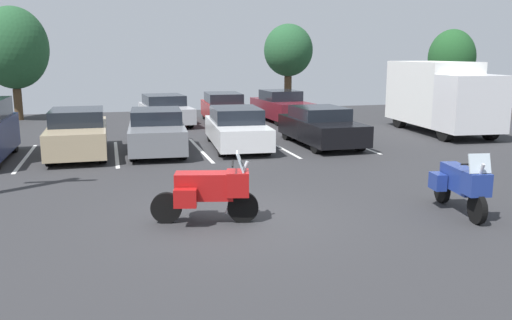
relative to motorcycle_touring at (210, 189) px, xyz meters
name	(u,v)px	position (x,y,z in m)	size (l,w,h in m)	color
ground	(238,220)	(0.62, 0.13, -0.74)	(44.00, 44.00, 0.10)	#2D2D30
motorcycle_touring	(210,189)	(0.00, 0.00, 0.00)	(2.14, 1.08, 1.45)	black
motorcycle_second	(462,183)	(5.27, -0.79, -0.03)	(0.94, 2.19, 1.42)	black
parking_stripes	(116,153)	(-1.70, 8.40, -0.69)	(17.48, 5.09, 0.01)	silver
car_tan	(78,133)	(-2.92, 8.51, 0.05)	(1.85, 4.75, 1.53)	tan
car_grey	(157,131)	(-0.31, 8.51, 0.02)	(2.16, 4.83, 1.45)	slate
car_white	(237,128)	(2.55, 8.51, 0.02)	(2.14, 4.85, 1.45)	white
car_black	(321,126)	(5.72, 8.21, 0.01)	(1.94, 4.56, 1.41)	black
car_far_silver	(165,110)	(0.72, 15.77, 0.00)	(2.31, 4.77, 1.40)	#B7B7BC
car_far_red	(224,108)	(3.63, 15.80, 0.02)	(2.02, 4.81, 1.44)	maroon
car_far_maroon	(281,106)	(6.51, 15.53, 0.05)	(2.03, 4.87, 1.54)	maroon
box_truck	(440,95)	(11.87, 9.92, 0.91)	(2.78, 6.37, 3.02)	silver
tree_far_right	(452,58)	(17.00, 16.64, 2.43)	(2.62, 2.62, 4.72)	#4C3823
tree_center_right	(13,48)	(-6.38, 19.53, 2.94)	(3.43, 3.43, 5.70)	#4C3823
tree_far_left	(288,51)	(8.30, 19.79, 2.83)	(2.82, 2.82, 5.05)	#4C3823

